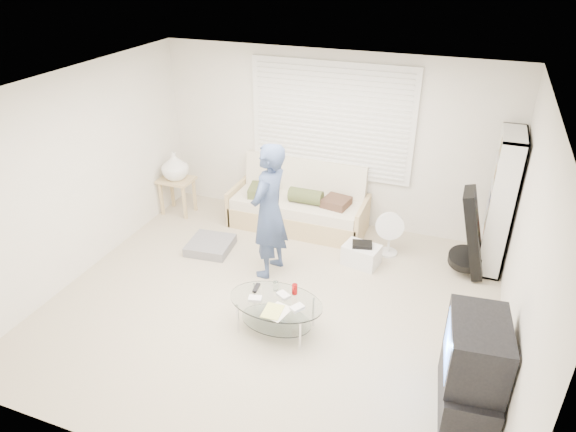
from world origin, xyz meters
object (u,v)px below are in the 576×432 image
at_px(futon_sofa, 299,207).
at_px(tv_unit, 472,368).
at_px(bookshelf, 500,203).
at_px(coffee_table, 276,306).

distance_m(futon_sofa, tv_unit, 3.66).
relative_size(bookshelf, tv_unit, 1.88).
bearing_deg(bookshelf, coffee_table, -134.29).
bearing_deg(coffee_table, futon_sofa, 103.58).
height_order(bookshelf, coffee_table, bookshelf).
bearing_deg(bookshelf, tv_unit, -92.82).
xyz_separation_m(tv_unit, coffee_table, (-1.99, 0.38, -0.15)).
xyz_separation_m(futon_sofa, tv_unit, (2.54, -2.64, 0.15)).
relative_size(futon_sofa, bookshelf, 1.10).
bearing_deg(bookshelf, futon_sofa, 177.99).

